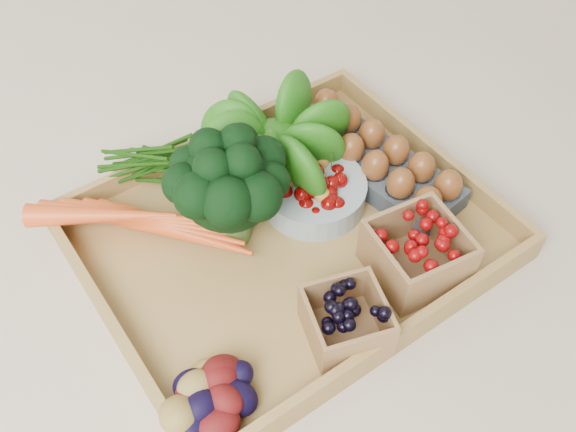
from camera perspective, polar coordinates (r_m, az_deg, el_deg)
ground at (r=0.93m, az=-0.00°, el=-2.38°), size 4.00×4.00×0.00m
tray at (r=0.92m, az=-0.00°, el=-2.09°), size 0.55×0.45×0.01m
carrots at (r=0.92m, az=-11.75°, el=-0.62°), size 0.22×0.16×0.05m
lettuce at (r=0.95m, az=-1.30°, el=7.14°), size 0.15×0.15×0.15m
broccoli at (r=0.87m, az=-5.17°, el=1.10°), size 0.17×0.17×0.13m
cherry_bowl at (r=0.94m, az=2.31°, el=2.11°), size 0.15×0.15×0.04m
egg_carton at (r=1.00m, az=7.43°, el=4.63°), size 0.14×0.30×0.03m
potatoes at (r=0.76m, az=-6.94°, el=-15.30°), size 0.12×0.12×0.07m
punnet_blackberry at (r=0.80m, az=5.20°, el=-9.23°), size 0.12×0.12×0.07m
punnet_raspberry at (r=0.87m, az=11.39°, el=-3.24°), size 0.13×0.13×0.08m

